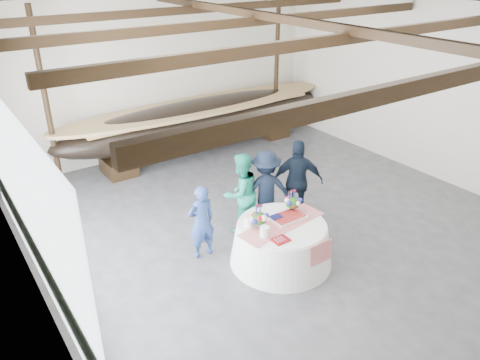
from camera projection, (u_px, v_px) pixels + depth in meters
floor at (294, 234)px, 10.12m from camera, size 10.00×12.00×0.01m
wall_back at (163, 76)px, 13.55m from camera, size 10.00×0.02×4.50m
wall_left at (32, 209)px, 6.57m from camera, size 0.02×12.00×4.50m
wall_right at (451, 96)px, 11.69m from camera, size 0.02×12.00×4.50m
ceiling at (307, 15)px, 8.14m from camera, size 10.00×12.00×0.01m
pavilion_structure at (275, 38)px, 8.99m from camera, size 9.80×11.76×4.50m
open_bay at (25, 206)px, 7.52m from camera, size 0.03×7.00×3.20m
longboat_display at (201, 119)px, 13.77m from camera, size 8.82×1.76×1.65m
banquet_table at (281, 243)px, 9.05m from camera, size 1.99×1.99×0.85m
tabletop_items at (276, 215)px, 8.89m from camera, size 1.89×0.95×0.40m
guest_woman_blue at (201, 222)px, 9.09m from camera, size 0.57×0.38×1.55m
guest_woman_teal at (241, 193)px, 9.93m from camera, size 0.93×0.76×1.78m
guest_man_left at (265, 189)px, 10.07m from camera, size 1.31×1.06×1.78m
guest_man_right at (297, 181)px, 10.27m from camera, size 1.19×1.02×1.92m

